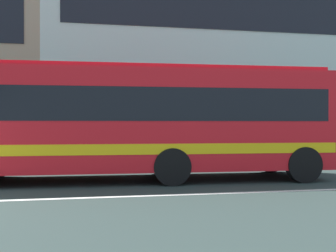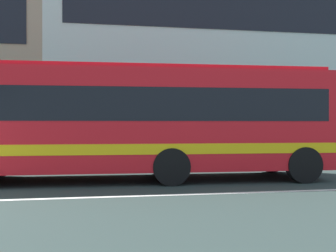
{
  "view_description": "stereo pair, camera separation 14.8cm",
  "coord_description": "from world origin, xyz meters",
  "views": [
    {
      "loc": [
        4.54,
        -8.62,
        1.63
      ],
      "look_at": [
        6.62,
        2.73,
        1.58
      ],
      "focal_mm": 40.96,
      "sensor_mm": 36.0,
      "label": 1
    },
    {
      "loc": [
        4.69,
        -8.65,
        1.63
      ],
      "look_at": [
        6.62,
        2.73,
        1.58
      ],
      "focal_mm": 40.96,
      "sensor_mm": 36.0,
      "label": 2
    }
  ],
  "objects": [
    {
      "name": "apartment_block_right",
      "position": [
        13.59,
        15.2,
        6.86
      ],
      "size": [
        23.6,
        9.27,
        13.71
      ],
      "color": "silver",
      "rests_on": "ground_plane"
    },
    {
      "name": "transit_bus",
      "position": [
        5.86,
        2.53,
        1.79
      ],
      "size": [
        10.85,
        3.0,
        3.25
      ],
      "color": "red",
      "rests_on": "ground_plane"
    }
  ]
}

